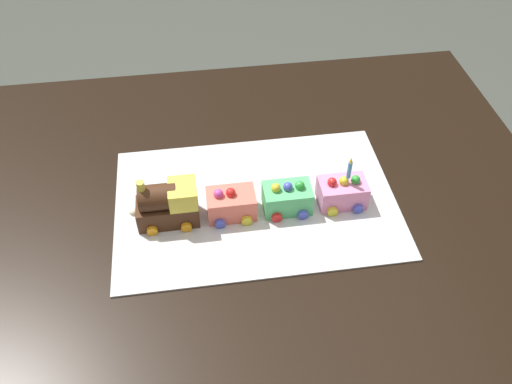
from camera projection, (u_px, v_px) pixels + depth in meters
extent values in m
plane|color=#474C44|center=(242.00, 355.00, 1.70)|extent=(8.00, 8.00, 0.00)
cube|color=black|center=(235.00, 199.00, 1.18)|extent=(1.40, 1.00, 0.03)
cube|color=black|center=(22.00, 200.00, 1.68)|extent=(0.07, 0.07, 0.71)
cube|color=black|center=(410.00, 162.00, 1.81)|extent=(0.07, 0.07, 0.71)
cube|color=gray|center=(503.00, 226.00, 1.80)|extent=(0.04, 0.04, 0.42)
cube|color=silver|center=(256.00, 202.00, 1.15)|extent=(0.60, 0.40, 0.00)
cube|color=#472816|center=(168.00, 211.00, 1.09)|extent=(0.12, 0.06, 0.05)
cylinder|color=#472816|center=(158.00, 197.00, 1.06)|extent=(0.08, 0.05, 0.05)
cube|color=#F4E04C|center=(183.00, 194.00, 1.06)|extent=(0.06, 0.06, 0.04)
cylinder|color=#F4E04C|center=(141.00, 188.00, 1.03)|extent=(0.02, 0.02, 0.03)
sphere|color=#F4EFCC|center=(134.00, 212.00, 1.08)|extent=(0.02, 0.02, 0.02)
cylinder|color=orange|center=(152.00, 231.00, 1.07)|extent=(0.02, 0.01, 0.02)
cylinder|color=orange|center=(186.00, 227.00, 1.08)|extent=(0.02, 0.01, 0.02)
cylinder|color=yellow|center=(152.00, 205.00, 1.12)|extent=(0.02, 0.01, 0.02)
cylinder|color=yellow|center=(185.00, 202.00, 1.13)|extent=(0.02, 0.01, 0.02)
cube|color=#F27260|center=(231.00, 204.00, 1.10)|extent=(0.10, 0.06, 0.06)
cylinder|color=#4C59D8|center=(220.00, 224.00, 1.09)|extent=(0.02, 0.01, 0.02)
cylinder|color=yellow|center=(247.00, 221.00, 1.09)|extent=(0.02, 0.01, 0.02)
cylinder|color=red|center=(217.00, 198.00, 1.14)|extent=(0.02, 0.01, 0.02)
cylinder|color=#D84CB2|center=(242.00, 196.00, 1.14)|extent=(0.02, 0.01, 0.02)
sphere|color=red|center=(231.00, 193.00, 1.08)|extent=(0.02, 0.02, 0.02)
sphere|color=#D84CB2|center=(218.00, 194.00, 1.08)|extent=(0.02, 0.02, 0.02)
cube|color=#59CC7A|center=(287.00, 198.00, 1.11)|extent=(0.10, 0.06, 0.06)
cylinder|color=red|center=(277.00, 218.00, 1.10)|extent=(0.02, 0.01, 0.02)
cylinder|color=#4C59D8|center=(303.00, 215.00, 1.10)|extent=(0.02, 0.01, 0.02)
cylinder|color=orange|center=(271.00, 193.00, 1.15)|extent=(0.02, 0.01, 0.02)
cylinder|color=yellow|center=(296.00, 190.00, 1.15)|extent=(0.02, 0.01, 0.02)
sphere|color=green|center=(300.00, 185.00, 1.09)|extent=(0.02, 0.02, 0.02)
sphere|color=#4C59D8|center=(288.00, 187.00, 1.09)|extent=(0.02, 0.02, 0.02)
sphere|color=yellow|center=(276.00, 188.00, 1.09)|extent=(0.02, 0.02, 0.02)
cube|color=pink|center=(342.00, 192.00, 1.13)|extent=(0.10, 0.06, 0.06)
cylinder|color=yellow|center=(333.00, 212.00, 1.11)|extent=(0.02, 0.01, 0.02)
cylinder|color=#4C59D8|center=(358.00, 209.00, 1.12)|extent=(0.02, 0.01, 0.02)
cylinder|color=orange|center=(325.00, 187.00, 1.16)|extent=(0.02, 0.01, 0.02)
cylinder|color=green|center=(349.00, 185.00, 1.17)|extent=(0.02, 0.01, 0.02)
sphere|color=green|center=(356.00, 180.00, 1.10)|extent=(0.02, 0.02, 0.02)
sphere|color=yellow|center=(344.00, 181.00, 1.10)|extent=(0.02, 0.02, 0.02)
sphere|color=red|center=(332.00, 182.00, 1.10)|extent=(0.02, 0.02, 0.02)
cylinder|color=#4CA5E5|center=(349.00, 170.00, 1.08)|extent=(0.01, 0.01, 0.04)
cone|color=yellow|center=(351.00, 160.00, 1.06)|extent=(0.01, 0.01, 0.01)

